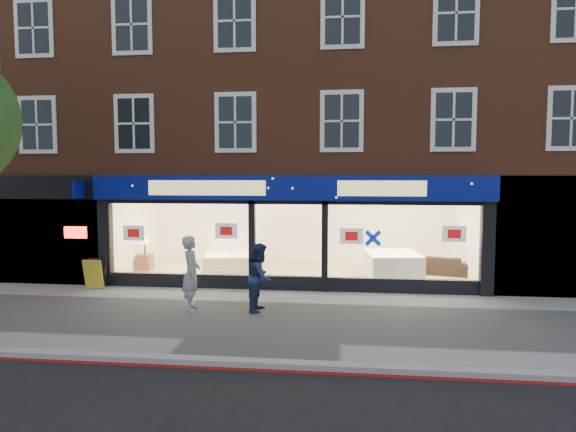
% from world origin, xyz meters
% --- Properties ---
extents(ground, '(120.00, 120.00, 0.00)m').
position_xyz_m(ground, '(0.00, 0.00, 0.00)').
color(ground, gray).
rests_on(ground, ground).
extents(kerb_line, '(60.00, 0.10, 0.01)m').
position_xyz_m(kerb_line, '(0.00, -3.10, 0.01)').
color(kerb_line, '#8C0A07').
rests_on(kerb_line, ground).
extents(kerb_stone, '(60.00, 0.25, 0.12)m').
position_xyz_m(kerb_stone, '(0.00, -2.90, 0.06)').
color(kerb_stone, gray).
rests_on(kerb_stone, ground).
extents(showroom_floor, '(11.00, 4.50, 0.10)m').
position_xyz_m(showroom_floor, '(0.00, 5.25, 0.05)').
color(showroom_floor, tan).
rests_on(showroom_floor, ground).
extents(building, '(19.00, 8.26, 10.30)m').
position_xyz_m(building, '(-0.02, 6.93, 6.67)').
color(building, brown).
rests_on(building, ground).
extents(display_bed, '(1.96, 2.28, 1.18)m').
position_xyz_m(display_bed, '(-2.21, 5.38, 0.43)').
color(display_bed, white).
rests_on(display_bed, showroom_floor).
extents(bedside_table, '(0.46, 0.46, 0.55)m').
position_xyz_m(bedside_table, '(-5.10, 5.01, 0.38)').
color(bedside_table, brown).
rests_on(bedside_table, showroom_floor).
extents(mattress_stack, '(1.79, 2.16, 0.78)m').
position_xyz_m(mattress_stack, '(3.10, 4.75, 0.49)').
color(mattress_stack, white).
rests_on(mattress_stack, showroom_floor).
extents(sofa, '(2.18, 1.37, 0.60)m').
position_xyz_m(sofa, '(4.60, 5.54, 0.40)').
color(sofa, black).
rests_on(sofa, showroom_floor).
extents(a_board, '(0.58, 0.38, 0.88)m').
position_xyz_m(a_board, '(-5.64, 2.60, 0.44)').
color(a_board, gold).
rests_on(a_board, ground).
extents(pedestrian_grey, '(0.57, 0.74, 1.83)m').
position_xyz_m(pedestrian_grey, '(-2.11, 0.61, 0.92)').
color(pedestrian_grey, '#97999E').
rests_on(pedestrian_grey, ground).
extents(pedestrian_blue, '(0.69, 0.85, 1.66)m').
position_xyz_m(pedestrian_blue, '(-0.41, 0.75, 0.83)').
color(pedestrian_blue, '#1B294E').
rests_on(pedestrian_blue, ground).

